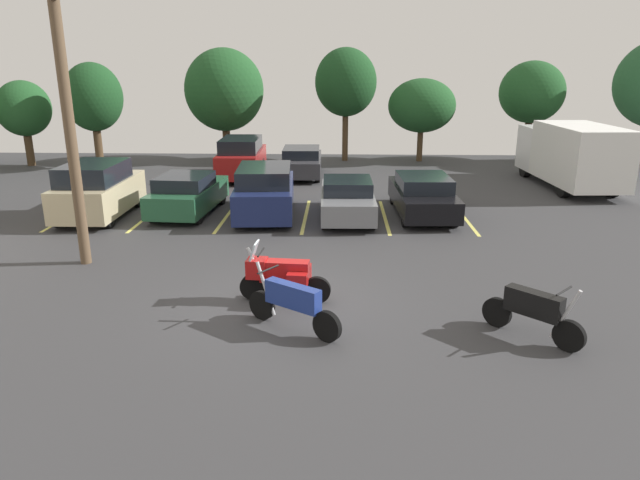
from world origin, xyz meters
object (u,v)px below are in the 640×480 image
Objects in this scene: motorcycle_second at (534,311)px; car_navy at (265,192)px; motorcycle_third at (292,303)px; car_far_red at (242,158)px; car_grey at (347,199)px; car_far_charcoal at (302,162)px; car_champagne at (98,190)px; utility_pole at (69,122)px; box_truck at (571,153)px; car_black at (423,195)px; car_green at (188,194)px; motorcycle_touring at (281,275)px.

car_navy is at bearing 124.51° from motorcycle_second.
car_far_red reaches higher than motorcycle_third.
car_grey is (1.19, 8.85, 0.10)m from motorcycle_third.
motorcycle_second is 0.35× the size of car_far_charcoal.
car_champagne is at bearing 143.64° from motorcycle_second.
box_truck is at bearing 32.02° from utility_pole.
car_far_charcoal is at bearing 108.43° from motorcycle_second.
car_far_red is 14.51m from box_truck.
car_far_charcoal is 0.67× the size of box_truck.
car_navy reaches higher than car_grey.
car_far_red is (-3.63, 16.02, 0.35)m from motorcycle_third.
car_navy is (-1.67, 9.01, 0.29)m from motorcycle_third.
utility_pole is at bearing -100.46° from car_far_red.
car_champagne is at bearing -176.59° from car_navy.
car_black is at bearing -144.50° from box_truck.
car_green is 0.94× the size of car_navy.
utility_pole reaches higher than motorcycle_second.
motorcycle_third is 9.16m from car_navy.
motorcycle_touring is 14.95m from car_far_red.
car_champagne is (-7.40, 8.66, 0.37)m from motorcycle_third.
motorcycle_third is at bearing -127.04° from box_truck.
car_black is at bearing 95.04° from motorcycle_second.
motorcycle_touring is at bearing -130.94° from box_truck.
car_far_red is at bearing -171.71° from car_far_charcoal.
motorcycle_second is at bearing -18.38° from motorcycle_touring.
motorcycle_second is 0.24× the size of box_truck.
car_far_charcoal is at bearing 68.26° from utility_pole.
car_grey is 11.02m from box_truck.
car_far_charcoal reaches higher than motorcycle_third.
motorcycle_third is (0.36, -1.44, -0.06)m from motorcycle_touring.
car_champagne is at bearing -178.74° from car_grey.
motorcycle_touring is at bearing -80.20° from car_navy.
car_green reaches higher than motorcycle_touring.
motorcycle_touring is 1.05× the size of motorcycle_third.
motorcycle_touring reaches higher than motorcycle_third.
car_champagne is 8.60m from car_grey.
motorcycle_third is at bearing -64.39° from car_green.
car_grey is (8.60, 0.19, -0.27)m from car_champagne.
motorcycle_touring is 0.31× the size of box_truck.
motorcycle_second is at bearing -2.89° from motorcycle_third.
car_far_red is at bearing 102.65° from motorcycle_touring.
car_navy is 1.01× the size of car_far_red.
car_black is at bearing -41.85° from car_far_red.
utility_pole reaches higher than car_grey.
car_black is (5.51, 0.32, -0.16)m from car_navy.
utility_pole is (-5.01, -12.57, 3.05)m from car_far_charcoal.
motorcycle_touring is 8.94m from car_black.
box_truck reaches higher than car_champagne.
car_green is 16.02m from box_truck.
motorcycle_third is 10.30m from car_green.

